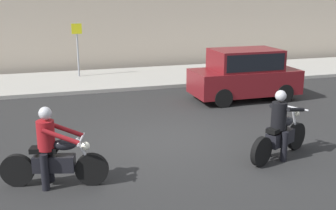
# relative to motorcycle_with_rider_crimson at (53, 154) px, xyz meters

# --- Properties ---
(ground_plane) EXTENTS (80.00, 80.00, 0.00)m
(ground_plane) POSITION_rel_motorcycle_with_rider_crimson_xyz_m (2.94, 1.87, -0.66)
(ground_plane) COLOR #242424
(sidewalk_slab) EXTENTS (40.00, 4.40, 0.14)m
(sidewalk_slab) POSITION_rel_motorcycle_with_rider_crimson_xyz_m (2.94, 9.87, -0.59)
(sidewalk_slab) COLOR #99968E
(sidewalk_slab) RESTS_ON ground_plane
(motorcycle_with_rider_crimson) EXTENTS (2.07, 0.85, 1.61)m
(motorcycle_with_rider_crimson) POSITION_rel_motorcycle_with_rider_crimson_xyz_m (0.00, 0.00, 0.00)
(motorcycle_with_rider_crimson) COLOR black
(motorcycle_with_rider_crimson) RESTS_ON ground_plane
(motorcycle_with_rider_black_leather) EXTENTS (1.97, 1.11, 1.61)m
(motorcycle_with_rider_black_leather) POSITION_rel_motorcycle_with_rider_crimson_xyz_m (5.03, -0.02, -0.00)
(motorcycle_with_rider_black_leather) COLOR black
(motorcycle_with_rider_black_leather) RESTS_ON ground_plane
(parked_hatchback_maroon) EXTENTS (3.75, 1.76, 1.80)m
(parked_hatchback_maroon) POSITION_rel_motorcycle_with_rider_crimson_xyz_m (6.78, 5.18, 0.27)
(parked_hatchback_maroon) COLOR maroon
(parked_hatchback_maroon) RESTS_ON ground_plane
(street_sign_post) EXTENTS (0.44, 0.08, 2.32)m
(street_sign_post) POSITION_rel_motorcycle_with_rider_crimson_xyz_m (1.51, 10.59, 0.90)
(street_sign_post) COLOR gray
(street_sign_post) RESTS_ON sidewalk_slab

